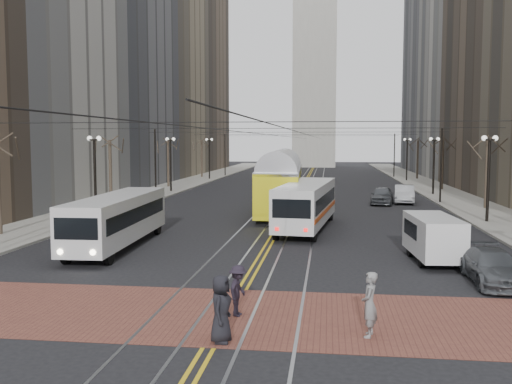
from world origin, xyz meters
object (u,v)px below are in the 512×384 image
(cargo_van, at_px, (433,239))
(pedestrian_d, at_px, (238,290))
(sedan_parked, at_px, (493,267))
(sedan_grey, at_px, (382,195))
(pedestrian_b, at_px, (369,304))
(pedestrian_a, at_px, (221,309))
(sedan_silver, at_px, (404,194))
(streetcar, at_px, (281,188))
(transit_bus, at_px, (118,221))
(rear_bus, at_px, (307,206))

(cargo_van, bearing_deg, pedestrian_d, -134.04)
(sedan_parked, bearing_deg, sedan_grey, 93.59)
(pedestrian_b, relative_size, pedestrian_d, 1.14)
(pedestrian_a, xyz_separation_m, pedestrian_d, (0.09, 2.40, -0.13))
(sedan_grey, bearing_deg, sedan_silver, 41.59)
(streetcar, relative_size, sedan_parked, 3.49)
(sedan_parked, bearing_deg, pedestrian_a, -139.97)
(sedan_parked, distance_m, pedestrian_d, 10.60)
(sedan_silver, distance_m, pedestrian_a, 38.08)
(sedan_grey, bearing_deg, sedan_parked, -78.35)
(sedan_parked, bearing_deg, streetcar, 115.40)
(pedestrian_d, bearing_deg, transit_bus, 45.45)
(streetcar, bearing_deg, pedestrian_d, -90.17)
(pedestrian_b, bearing_deg, transit_bus, -125.75)
(sedan_silver, height_order, pedestrian_b, pedestrian_b)
(transit_bus, height_order, sedan_parked, transit_bus)
(rear_bus, relative_size, pedestrian_b, 6.01)
(transit_bus, relative_size, pedestrian_a, 5.77)
(sedan_silver, bearing_deg, pedestrian_d, -99.19)
(sedan_parked, distance_m, pedestrian_b, 8.53)
(rear_bus, xyz_separation_m, pedestrian_b, (2.52, -19.50, -0.51))
(cargo_van, bearing_deg, streetcar, 111.46)
(transit_bus, distance_m, pedestrian_b, 17.14)
(transit_bus, bearing_deg, pedestrian_d, -55.51)
(transit_bus, xyz_separation_m, pedestrian_a, (7.95, -13.18, -0.40))
(sedan_silver, height_order, pedestrian_a, pedestrian_a)
(transit_bus, relative_size, cargo_van, 2.28)
(cargo_van, distance_m, sedan_parked, 4.10)
(streetcar, bearing_deg, sedan_grey, 36.50)
(sedan_silver, distance_m, pedestrian_b, 36.31)
(sedan_silver, bearing_deg, sedan_parked, -84.47)
(sedan_grey, height_order, pedestrian_d, pedestrian_d)
(streetcar, bearing_deg, pedestrian_b, -82.21)
(pedestrian_d, bearing_deg, streetcar, 10.55)
(cargo_van, bearing_deg, rear_bus, 119.91)
(sedan_grey, relative_size, pedestrian_b, 2.44)
(pedestrian_a, distance_m, pedestrian_d, 2.40)
(streetcar, height_order, sedan_parked, streetcar)
(rear_bus, distance_m, pedestrian_d, 18.14)
(transit_bus, relative_size, sedan_grey, 2.39)
(transit_bus, distance_m, sedan_silver, 29.48)
(transit_bus, bearing_deg, sedan_silver, 51.18)
(pedestrian_b, xyz_separation_m, pedestrian_d, (-3.97, 1.43, -0.11))
(pedestrian_d, bearing_deg, sedan_parked, -51.01)
(transit_bus, xyz_separation_m, sedan_parked, (17.20, -5.44, -0.70))
(cargo_van, bearing_deg, sedan_silver, 81.22)
(streetcar, relative_size, rear_bus, 1.41)
(rear_bus, xyz_separation_m, pedestrian_d, (-1.45, -18.07, -0.63))
(sedan_grey, bearing_deg, transit_bus, -116.64)
(cargo_van, xyz_separation_m, pedestrian_a, (-7.65, -11.50, -0.10))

